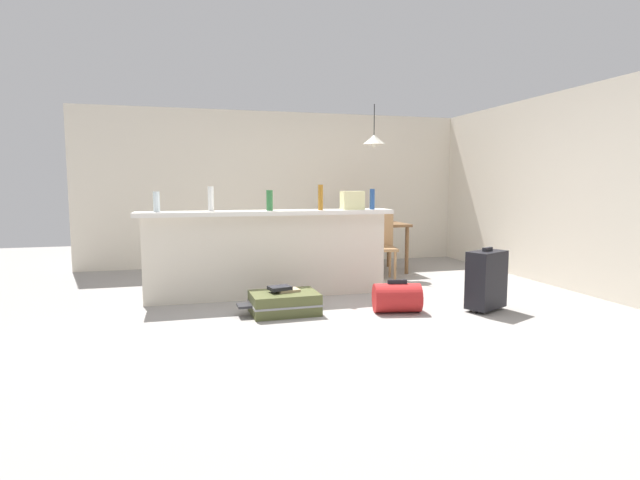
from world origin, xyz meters
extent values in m
cube|color=gray|center=(0.00, 0.00, -0.03)|extent=(13.00, 13.00, 0.05)
cube|color=silver|center=(0.00, 3.05, 1.25)|extent=(6.60, 0.10, 2.50)
cube|color=silver|center=(3.05, 0.30, 1.25)|extent=(0.10, 6.00, 2.50)
cube|color=silver|center=(-0.70, 0.56, 0.49)|extent=(2.80, 0.20, 0.97)
cube|color=white|center=(-0.70, 0.56, 1.00)|extent=(2.96, 0.40, 0.05)
cylinder|color=silver|center=(-1.93, 0.58, 1.13)|extent=(0.07, 0.07, 0.22)
cylinder|color=silver|center=(-1.34, 0.62, 1.16)|extent=(0.07, 0.07, 0.28)
cylinder|color=#2D6B38|center=(-0.69, 0.54, 1.14)|extent=(0.07, 0.07, 0.23)
cylinder|color=#9E661E|center=(-0.09, 0.50, 1.17)|extent=(0.06, 0.06, 0.30)
cylinder|color=#284C89|center=(0.55, 0.49, 1.15)|extent=(0.06, 0.06, 0.25)
cube|color=beige|center=(0.32, 0.55, 1.13)|extent=(0.26, 0.18, 0.22)
cube|color=brown|center=(1.03, 1.90, 0.72)|extent=(1.10, 0.80, 0.04)
cylinder|color=brown|center=(0.54, 1.56, 0.35)|extent=(0.06, 0.06, 0.70)
cylinder|color=brown|center=(1.52, 1.56, 0.35)|extent=(0.06, 0.06, 0.70)
cylinder|color=brown|center=(0.54, 2.24, 0.35)|extent=(0.06, 0.06, 0.70)
cylinder|color=brown|center=(1.52, 2.24, 0.35)|extent=(0.06, 0.06, 0.70)
cube|color=#9E754C|center=(0.99, 1.25, 0.43)|extent=(0.47, 0.47, 0.04)
cube|color=#9E754C|center=(1.03, 1.43, 0.69)|extent=(0.40, 0.11, 0.48)
cylinder|color=#9E754C|center=(0.81, 1.12, 0.21)|extent=(0.04, 0.04, 0.41)
cylinder|color=#9E754C|center=(1.12, 1.07, 0.21)|extent=(0.04, 0.04, 0.41)
cylinder|color=#9E754C|center=(0.87, 1.44, 0.21)|extent=(0.04, 0.04, 0.41)
cylinder|color=#9E754C|center=(1.18, 1.38, 0.21)|extent=(0.04, 0.04, 0.41)
cube|color=#9E754C|center=(1.07, 2.51, 0.43)|extent=(0.41, 0.41, 0.04)
cube|color=#9E754C|center=(1.07, 2.33, 0.69)|extent=(0.40, 0.05, 0.48)
cylinder|color=#9E754C|center=(1.22, 2.67, 0.21)|extent=(0.04, 0.04, 0.41)
cylinder|color=#9E754C|center=(0.90, 2.66, 0.21)|extent=(0.04, 0.04, 0.41)
cylinder|color=#9E754C|center=(1.23, 2.35, 0.21)|extent=(0.04, 0.04, 0.41)
cylinder|color=#9E754C|center=(0.91, 2.35, 0.21)|extent=(0.04, 0.04, 0.41)
cylinder|color=black|center=(1.11, 1.89, 2.27)|extent=(0.01, 0.01, 0.47)
cone|color=white|center=(1.11, 1.89, 1.98)|extent=(0.34, 0.34, 0.14)
sphere|color=white|center=(1.11, 1.89, 1.90)|extent=(0.07, 0.07, 0.07)
cube|color=#51562D|center=(-0.67, -0.21, 0.11)|extent=(0.70, 0.50, 0.22)
cube|color=gray|center=(-0.67, -0.21, 0.11)|extent=(0.71, 0.51, 0.02)
cube|color=#2D2D33|center=(-1.08, -0.23, 0.11)|extent=(0.15, 0.18, 0.02)
cylinder|color=red|center=(0.47, -0.47, 0.15)|extent=(0.53, 0.39, 0.30)
cube|color=black|center=(0.47, -0.47, 0.32)|extent=(0.20, 0.07, 0.04)
cube|color=black|center=(1.40, -0.65, 0.33)|extent=(0.50, 0.41, 0.60)
cylinder|color=black|center=(1.23, -0.73, 0.03)|extent=(0.07, 0.05, 0.06)
cylinder|color=black|center=(1.58, -0.56, 0.03)|extent=(0.07, 0.05, 0.06)
cube|color=#232328|center=(1.40, -0.65, 0.65)|extent=(0.14, 0.10, 0.04)
cube|color=tan|center=(-0.62, -0.18, 0.23)|extent=(0.24, 0.19, 0.03)
cube|color=black|center=(-0.71, -0.19, 0.26)|extent=(0.25, 0.21, 0.04)
camera|label=1|loc=(-1.63, -5.16, 1.32)|focal=28.02mm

